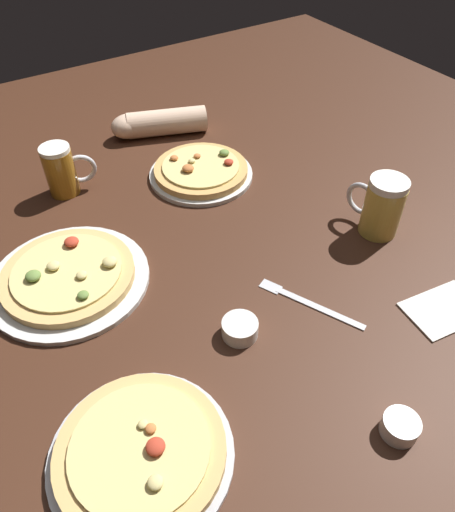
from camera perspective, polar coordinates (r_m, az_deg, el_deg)
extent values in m
cube|color=#3D2114|center=(1.09, 0.00, -1.34)|extent=(2.40, 2.40, 0.03)
cylinder|color=#B2B2B7|center=(0.83, -9.98, -21.95)|extent=(0.29, 0.29, 0.01)
cylinder|color=tan|center=(0.81, -10.12, -21.51)|extent=(0.26, 0.26, 0.02)
cylinder|color=#DBC67A|center=(0.80, -10.23, -21.15)|extent=(0.22, 0.22, 0.01)
ellipsoid|color=#C67038|center=(0.81, -8.97, -19.28)|extent=(0.02, 0.02, 0.01)
ellipsoid|color=#DBC67A|center=(0.77, -8.42, -24.71)|extent=(0.02, 0.02, 0.01)
ellipsoid|color=#DBC67A|center=(0.81, -9.88, -18.80)|extent=(0.02, 0.02, 0.01)
ellipsoid|color=#B73823|center=(0.79, -8.42, -21.17)|extent=(0.03, 0.03, 0.01)
cylinder|color=silver|center=(1.33, -3.11, 9.49)|extent=(0.28, 0.28, 0.01)
cylinder|color=tan|center=(1.32, -3.13, 10.03)|extent=(0.25, 0.25, 0.02)
cylinder|color=#DBC67A|center=(1.32, -3.15, 10.47)|extent=(0.20, 0.20, 0.01)
ellipsoid|color=#DBC67A|center=(1.33, -4.18, 11.05)|extent=(0.02, 0.02, 0.01)
ellipsoid|color=#C67038|center=(1.34, -6.25, 11.34)|extent=(0.02, 0.02, 0.01)
ellipsoid|color=#B73823|center=(1.31, 0.14, 10.94)|extent=(0.02, 0.02, 0.01)
ellipsoid|color=#C67038|center=(1.34, -3.57, 11.61)|extent=(0.02, 0.02, 0.01)
ellipsoid|color=olive|center=(1.35, -0.37, 12.00)|extent=(0.03, 0.03, 0.01)
ellipsoid|color=#C67038|center=(1.29, -4.64, 10.18)|extent=(0.03, 0.03, 0.02)
cylinder|color=silver|center=(1.08, -17.97, -2.67)|extent=(0.34, 0.34, 0.01)
cylinder|color=tan|center=(1.07, -18.14, -2.11)|extent=(0.28, 0.28, 0.02)
cylinder|color=#DBC67A|center=(1.06, -18.28, -1.66)|extent=(0.23, 0.23, 0.01)
ellipsoid|color=olive|center=(0.99, -16.53, -4.38)|extent=(0.02, 0.02, 0.01)
ellipsoid|color=#DBC67A|center=(1.03, -16.68, -2.14)|extent=(0.02, 0.02, 0.01)
ellipsoid|color=olive|center=(1.06, -21.77, -2.16)|extent=(0.03, 0.03, 0.02)
ellipsoid|color=#DBC67A|center=(1.07, -19.69, -1.08)|extent=(0.03, 0.03, 0.01)
ellipsoid|color=#DBC67A|center=(1.04, -13.60, -0.66)|extent=(0.03, 0.03, 0.02)
ellipsoid|color=#B73823|center=(1.11, -17.78, 1.59)|extent=(0.03, 0.03, 0.02)
cylinder|color=#9E6619|center=(1.31, -18.93, 9.24)|extent=(0.08, 0.08, 0.12)
cylinder|color=white|center=(1.28, -19.61, 11.66)|extent=(0.07, 0.07, 0.01)
torus|color=silver|center=(1.31, -16.78, 9.72)|extent=(0.08, 0.03, 0.08)
cylinder|color=gold|center=(1.17, 17.65, 5.19)|extent=(0.09, 0.09, 0.13)
cylinder|color=white|center=(1.13, 18.41, 8.02)|extent=(0.09, 0.09, 0.02)
torus|color=silver|center=(1.19, 15.41, 6.46)|extent=(0.03, 0.08, 0.08)
cylinder|color=white|center=(0.87, 19.52, -18.29)|extent=(0.06, 0.06, 0.03)
cylinder|color=silver|center=(0.93, 1.46, -8.48)|extent=(0.07, 0.07, 0.03)
cube|color=silver|center=(1.07, 23.99, -5.68)|extent=(0.17, 0.12, 0.01)
cube|color=silver|center=(1.00, 10.71, -5.96)|extent=(0.09, 0.18, 0.01)
cube|color=silver|center=(1.03, 5.07, -3.52)|extent=(0.04, 0.05, 0.00)
cylinder|color=beige|center=(1.52, -7.09, 15.27)|extent=(0.24, 0.15, 0.08)
ellipsoid|color=beige|center=(1.52, -11.59, 14.64)|extent=(0.10, 0.08, 0.07)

